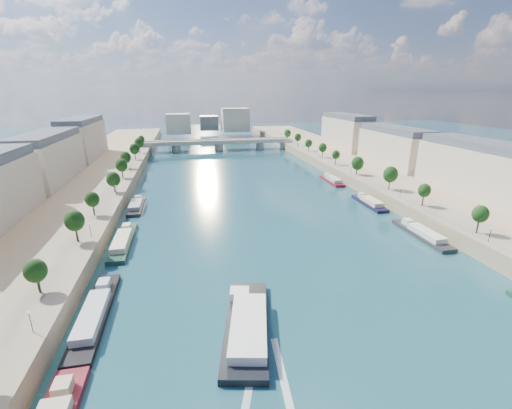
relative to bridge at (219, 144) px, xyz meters
name	(u,v)px	position (x,y,z in m)	size (l,w,h in m)	color
ground	(255,207)	(0.00, -137.72, -5.08)	(700.00, 700.00, 0.00)	#0D283B
quay_left	(54,214)	(-72.00, -137.72, -2.58)	(44.00, 520.00, 5.00)	#9E8460
quay_right	(419,191)	(72.00, -137.72, -2.58)	(44.00, 520.00, 5.00)	#9E8460
pave_left	(98,205)	(-57.00, -137.72, -0.03)	(14.00, 520.00, 0.10)	gray
pave_right	(388,187)	(57.00, -137.72, -0.03)	(14.00, 520.00, 0.10)	gray
trees_left	(103,188)	(-55.00, -135.72, 5.39)	(4.80, 268.80, 8.26)	#382B1E
trees_right	(373,169)	(55.00, -127.72, 5.39)	(4.80, 268.80, 8.26)	#382B1E
lamps_left	(105,205)	(-52.50, -147.72, 2.70)	(0.36, 200.36, 4.28)	black
lamps_right	(373,178)	(52.50, -132.72, 2.70)	(0.36, 200.36, 4.28)	black
buildings_left	(19,169)	(-85.00, -125.72, 11.37)	(16.00, 226.00, 23.20)	beige
buildings_right	(432,153)	(85.00, -125.72, 11.37)	(16.00, 226.00, 23.20)	beige
skyline	(213,122)	(3.19, 81.80, 9.57)	(79.00, 42.00, 22.00)	beige
bridge	(219,144)	(0.00, 0.00, 0.00)	(112.00, 12.00, 8.15)	#C1B79E
tour_barge	(247,325)	(-16.10, -207.97, -4.03)	(13.75, 29.00, 3.80)	black
wake	(267,402)	(-16.10, -224.57, -5.06)	(13.06, 26.00, 0.04)	silver
moored_barges_left	(100,300)	(-45.50, -193.21, -4.24)	(5.00, 149.74, 3.60)	#1A253A
moored_barges_right	(431,240)	(45.50, -180.17, -4.24)	(5.00, 161.11, 3.60)	black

